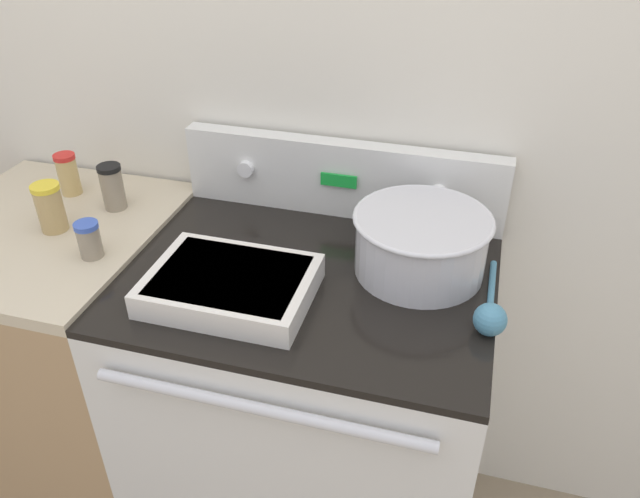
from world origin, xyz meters
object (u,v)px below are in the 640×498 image
casserole_dish (231,284)px  ladle (490,315)px  mixing_bowl (421,240)px  spice_jar_red_cap (68,174)px  spice_jar_yellow_cap (50,207)px  spice_jar_black_cap (112,187)px  spice_jar_blue_cap (89,240)px

casserole_dish → ladle: ladle is taller
mixing_bowl → spice_jar_red_cap: 0.94m
spice_jar_yellow_cap → mixing_bowl: bearing=5.4°
spice_jar_black_cap → casserole_dish: bearing=-31.0°
spice_jar_black_cap → spice_jar_red_cap: size_ratio=1.06×
casserole_dish → spice_jar_red_cap: size_ratio=3.02×
mixing_bowl → casserole_dish: mixing_bowl is taller
spice_jar_black_cap → ladle: bearing=-12.5°
mixing_bowl → casserole_dish: 0.42m
spice_jar_blue_cap → spice_jar_yellow_cap: (-0.15, 0.08, 0.02)m
spice_jar_black_cap → spice_jar_blue_cap: bearing=-72.3°
spice_jar_blue_cap → spice_jar_black_cap: bearing=107.7°
ladle → spice_jar_blue_cap: size_ratio=3.14×
ladle → spice_jar_black_cap: bearing=167.5°
casserole_dish → spice_jar_red_cap: (-0.58, 0.29, 0.04)m
mixing_bowl → spice_jar_black_cap: (-0.78, 0.05, -0.01)m
mixing_bowl → ladle: size_ratio=1.11×
mixing_bowl → spice_jar_blue_cap: (-0.71, -0.16, -0.02)m
casserole_dish → spice_jar_red_cap: 0.65m
spice_jar_blue_cap → casserole_dish: bearing=-6.5°
ladle → spice_jar_blue_cap: bearing=-179.7°
ladle → spice_jar_yellow_cap: spice_jar_yellow_cap is taller
spice_jar_blue_cap → spice_jar_red_cap: (-0.22, 0.25, 0.01)m
mixing_bowl → spice_jar_blue_cap: mixing_bowl is taller
spice_jar_red_cap → spice_jar_blue_cap: bearing=-48.4°
ladle → spice_jar_yellow_cap: bearing=175.9°
ladle → spice_jar_black_cap: (-0.94, 0.21, 0.04)m
mixing_bowl → ladle: (0.16, -0.16, -0.05)m
ladle → casserole_dish: bearing=-175.2°
casserole_dish → ladle: size_ratio=1.25×
mixing_bowl → ladle: mixing_bowl is taller
casserole_dish → spice_jar_blue_cap: (-0.35, 0.04, 0.02)m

